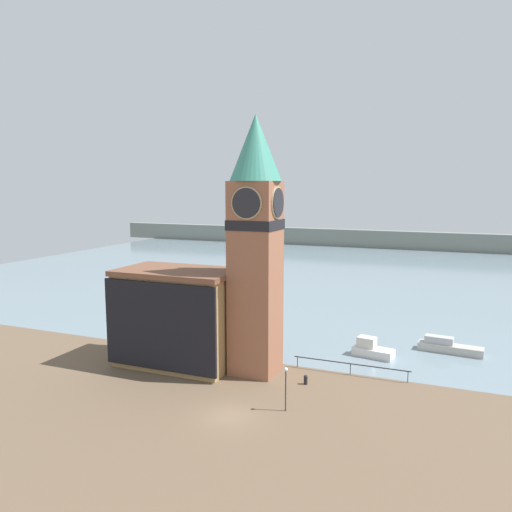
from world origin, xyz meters
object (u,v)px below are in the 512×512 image
object	(u,v)px
pier_building	(178,317)
boat_near	(371,350)
lamp_post	(286,380)
clock_tower	(256,239)
boat_far	(448,347)
mooring_bollard_near	(306,379)

from	to	relation	value
pier_building	boat_near	size ratio (longest dim) A/B	2.68
pier_building	boat_near	xyz separation A→B (m)	(17.38, 9.41, -4.05)
lamp_post	boat_near	bearing A→B (deg)	74.90
clock_tower	lamp_post	size ratio (longest dim) A/B	6.74
pier_building	boat_far	size ratio (longest dim) A/B	1.77
clock_tower	boat_near	size ratio (longest dim) A/B	5.47
boat_far	lamp_post	world-z (taller)	lamp_post
boat_near	mooring_bollard_near	xyz separation A→B (m)	(-4.21, -9.71, -0.24)
pier_building	lamp_post	xyz separation A→B (m)	(13.22, -6.01, -2.25)
pier_building	boat_near	bearing A→B (deg)	28.42
pier_building	clock_tower	bearing A→B (deg)	6.55
clock_tower	lamp_post	world-z (taller)	clock_tower
boat_near	lamp_post	distance (m)	16.07
boat_near	boat_far	size ratio (longest dim) A/B	0.66
clock_tower	pier_building	size ratio (longest dim) A/B	2.04
clock_tower	pier_building	distance (m)	11.21
pier_building	mooring_bollard_near	xyz separation A→B (m)	(13.17, -0.30, -4.29)
clock_tower	lamp_post	distance (m)	13.40
pier_building	boat_near	distance (m)	20.17
clock_tower	boat_far	distance (m)	24.34
pier_building	boat_near	world-z (taller)	pier_building
clock_tower	boat_far	world-z (taller)	clock_tower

